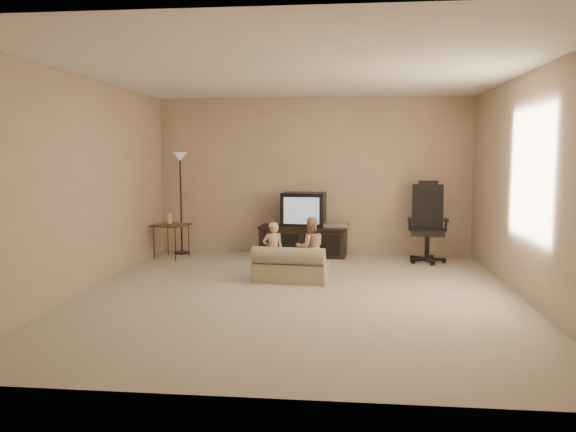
% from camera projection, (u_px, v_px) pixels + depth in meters
% --- Properties ---
extents(floor, '(5.50, 5.50, 0.00)m').
position_uv_depth(floor, '(298.00, 295.00, 6.41)').
color(floor, beige).
rests_on(floor, ground).
extents(room_shell, '(5.50, 5.50, 5.50)m').
position_uv_depth(room_shell, '(298.00, 162.00, 6.25)').
color(room_shell, white).
rests_on(room_shell, floor).
extents(tv_stand, '(1.42, 0.60, 1.00)m').
position_uv_depth(tv_stand, '(304.00, 230.00, 8.84)').
color(tv_stand, black).
rests_on(tv_stand, floor).
extents(office_chair, '(0.61, 0.64, 1.21)m').
position_uv_depth(office_chair, '(427.00, 233.00, 8.36)').
color(office_chair, black).
rests_on(office_chair, floor).
extents(side_table, '(0.59, 0.59, 0.72)m').
position_uv_depth(side_table, '(171.00, 225.00, 8.65)').
color(side_table, brown).
rests_on(side_table, floor).
extents(floor_lamp, '(0.25, 0.25, 1.63)m').
position_uv_depth(floor_lamp, '(180.00, 180.00, 8.98)').
color(floor_lamp, black).
rests_on(floor_lamp, floor).
extents(child_sofa, '(0.97, 0.61, 0.45)m').
position_uv_depth(child_sofa, '(290.00, 267.00, 7.08)').
color(child_sofa, tan).
rests_on(child_sofa, floor).
extents(toddler_left, '(0.32, 0.27, 0.74)m').
position_uv_depth(toddler_left, '(273.00, 251.00, 7.19)').
color(toddler_left, '#DFAD8B').
rests_on(toddler_left, floor).
extents(toddler_right, '(0.43, 0.30, 0.79)m').
position_uv_depth(toddler_right, '(310.00, 248.00, 7.27)').
color(toddler_right, '#DFAD8B').
rests_on(toddler_right, floor).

